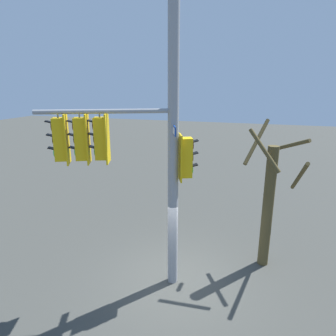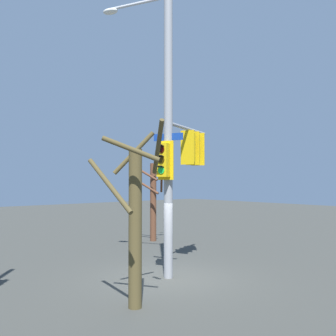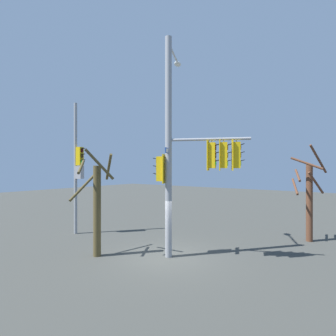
{
  "view_description": "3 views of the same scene",
  "coord_description": "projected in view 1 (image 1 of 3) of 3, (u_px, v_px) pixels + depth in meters",
  "views": [
    {
      "loc": [
        -7.63,
        -2.12,
        5.89
      ],
      "look_at": [
        -0.15,
        0.17,
        3.66
      ],
      "focal_mm": 31.68,
      "sensor_mm": 36.0,
      "label": 1
    },
    {
      "loc": [
        10.03,
        -8.63,
        3.27
      ],
      "look_at": [
        0.43,
        -0.34,
        3.66
      ],
      "focal_mm": 42.2,
      "sensor_mm": 36.0,
      "label": 2
    },
    {
      "loc": [
        9.89,
        7.27,
        3.99
      ],
      "look_at": [
        0.3,
        0.28,
        3.97
      ],
      "focal_mm": 29.45,
      "sensor_mm": 36.0,
      "label": 3
    }
  ],
  "objects": [
    {
      "name": "bare_tree_across_street",
      "position": [
        270.0,
        199.0,
        9.48
      ],
      "size": [
        1.84,
        1.92,
        4.8
      ],
      "color": "#4E4325",
      "rests_on": "ground"
    },
    {
      "name": "main_signal_pole_assembly",
      "position": [
        147.0,
        123.0,
        7.71
      ],
      "size": [
        3.01,
        4.5,
        9.82
      ],
      "rotation": [
        0.0,
        0.0,
        1.99
      ],
      "color": "gray",
      "rests_on": "ground"
    },
    {
      "name": "ground_plane",
      "position": [
        175.0,
        280.0,
        9.22
      ],
      "size": [
        80.0,
        80.0,
        0.0
      ],
      "primitive_type": "plane",
      "color": "#3B3C38"
    }
  ]
}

